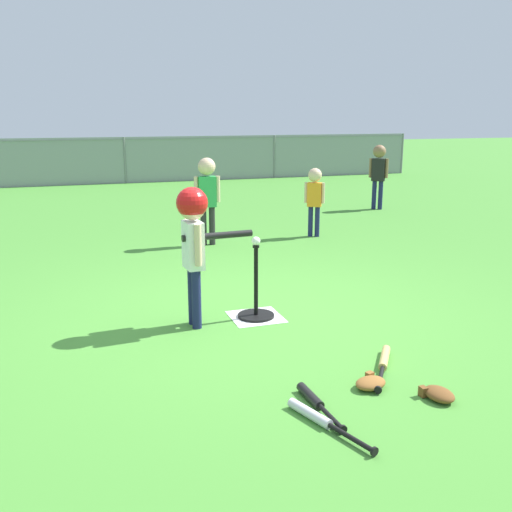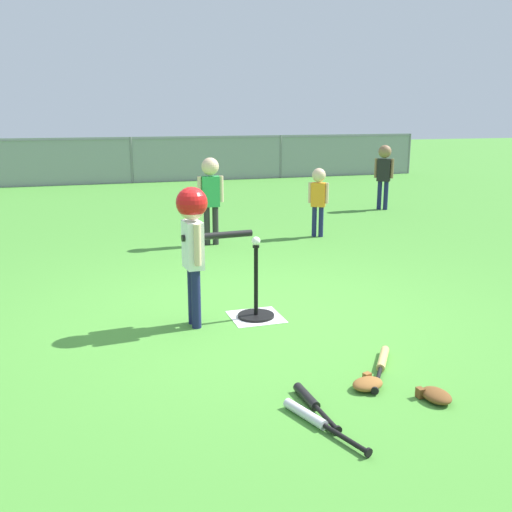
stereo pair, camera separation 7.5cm
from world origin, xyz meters
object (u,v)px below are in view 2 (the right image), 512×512
(spare_bat_silver, at_px, (313,419))
(spare_bat_wood, at_px, (382,363))
(glove_near_bats, at_px, (368,384))
(fielder_near_left, at_px, (384,168))
(batter_child, at_px, (193,228))
(batting_tee, at_px, (256,306))
(fielder_near_right, at_px, (211,189))
(fielder_deep_center, at_px, (318,193))
(baseball_on_tee, at_px, (256,241))
(spare_bat_black, at_px, (311,401))
(glove_by_plate, at_px, (436,395))

(spare_bat_silver, xyz_separation_m, spare_bat_wood, (0.76, 0.56, 0.00))
(glove_near_bats, bearing_deg, fielder_near_left, 59.80)
(batter_child, height_order, glove_near_bats, batter_child)
(glove_near_bats, bearing_deg, batting_tee, 100.54)
(fielder_near_right, xyz_separation_m, fielder_deep_center, (1.57, 0.05, -0.12))
(batting_tee, relative_size, baseball_on_tee, 8.70)
(batting_tee, distance_m, glove_near_bats, 1.53)
(spare_bat_wood, xyz_separation_m, spare_bat_black, (-0.69, -0.36, 0.00))
(batter_child, height_order, fielder_deep_center, batter_child)
(fielder_near_right, relative_size, glove_by_plate, 5.09)
(batter_child, distance_m, spare_bat_wood, 1.80)
(fielder_deep_center, bearing_deg, spare_bat_silver, -113.69)
(spare_bat_wood, bearing_deg, glove_near_bats, -133.58)
(fielder_near_left, bearing_deg, spare_bat_black, -122.68)
(spare_bat_black, height_order, glove_near_bats, glove_near_bats)
(fielder_deep_center, xyz_separation_m, glove_near_bats, (-1.59, -4.47, -0.60))
(spare_bat_silver, distance_m, spare_bat_wood, 0.95)
(baseball_on_tee, bearing_deg, glove_near_bats, -79.46)
(spare_bat_silver, bearing_deg, fielder_near_right, 83.76)
(batting_tee, bearing_deg, spare_bat_wood, -66.57)
(spare_bat_wood, bearing_deg, fielder_near_right, 93.37)
(fielder_near_right, xyz_separation_m, spare_bat_wood, (0.24, -4.16, -0.72))
(batting_tee, height_order, spare_bat_wood, batting_tee)
(fielder_near_right, bearing_deg, spare_bat_wood, -86.63)
(glove_by_plate, bearing_deg, batting_tee, 108.81)
(glove_by_plate, bearing_deg, spare_bat_silver, -178.41)
(batter_child, height_order, fielder_near_left, fielder_near_left)
(batter_child, bearing_deg, glove_near_bats, -60.76)
(fielder_deep_center, distance_m, spare_bat_black, 5.03)
(batting_tee, relative_size, spare_bat_black, 1.14)
(batter_child, relative_size, fielder_near_left, 0.99)
(batting_tee, relative_size, glove_by_plate, 2.81)
(fielder_deep_center, height_order, glove_by_plate, fielder_deep_center)
(fielder_near_left, bearing_deg, glove_near_bats, -120.20)
(batter_child, height_order, spare_bat_black, batter_child)
(batting_tee, bearing_deg, spare_bat_silver, -97.13)
(baseball_on_tee, relative_size, spare_bat_silver, 0.11)
(batter_child, bearing_deg, baseball_on_tee, 3.99)
(fielder_deep_center, bearing_deg, glove_by_plate, -104.88)
(fielder_near_left, bearing_deg, spare_bat_silver, -122.31)
(spare_bat_silver, xyz_separation_m, spare_bat_black, (0.07, 0.20, 0.00))
(spare_bat_wood, bearing_deg, baseball_on_tee, 113.43)
(spare_bat_silver, xyz_separation_m, glove_near_bats, (0.51, 0.29, 0.01))
(spare_bat_black, xyz_separation_m, glove_by_plate, (0.76, -0.18, 0.01))
(baseball_on_tee, height_order, fielder_deep_center, fielder_deep_center)
(fielder_near_left, xyz_separation_m, spare_bat_wood, (-3.43, -6.07, -0.72))
(fielder_near_right, bearing_deg, glove_near_bats, -90.14)
(fielder_deep_center, bearing_deg, spare_bat_black, -113.89)
(fielder_near_left, bearing_deg, batting_tee, -129.40)
(spare_bat_black, height_order, glove_by_plate, glove_by_plate)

